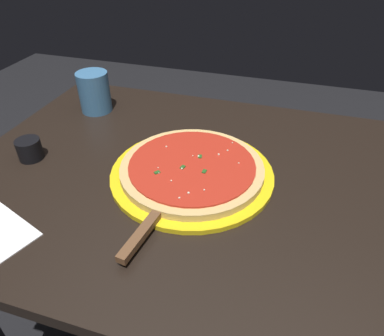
{
  "coord_description": "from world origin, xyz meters",
  "views": [
    {
      "loc": [
        -0.19,
        0.58,
        1.22
      ],
      "look_at": [
        -0.01,
        0.01,
        0.77
      ],
      "focal_mm": 32.66,
      "sensor_mm": 36.0,
      "label": 1
    }
  ],
  "objects_px": {
    "pizza": "(192,168)",
    "cup_tall_drink": "(94,92)",
    "pizza_server": "(153,219)",
    "cup_small_sauce": "(29,149)",
    "serving_plate": "(192,173)"
  },
  "relations": [
    {
      "from": "cup_tall_drink",
      "to": "cup_small_sauce",
      "type": "xyz_separation_m",
      "value": [
        0.02,
        0.26,
        -0.03
      ]
    },
    {
      "from": "pizza_server",
      "to": "pizza",
      "type": "bearing_deg",
      "value": -97.83
    },
    {
      "from": "pizza",
      "to": "cup_tall_drink",
      "type": "xyz_separation_m",
      "value": [
        0.35,
        -0.22,
        0.04
      ]
    },
    {
      "from": "pizza",
      "to": "pizza_server",
      "type": "bearing_deg",
      "value": 82.17
    },
    {
      "from": "cup_small_sauce",
      "to": "cup_tall_drink",
      "type": "bearing_deg",
      "value": -95.05
    },
    {
      "from": "cup_tall_drink",
      "to": "pizza_server",
      "type": "bearing_deg",
      "value": 130.79
    },
    {
      "from": "pizza",
      "to": "cup_tall_drink",
      "type": "bearing_deg",
      "value": -31.7
    },
    {
      "from": "serving_plate",
      "to": "cup_small_sauce",
      "type": "bearing_deg",
      "value": 6.79
    },
    {
      "from": "pizza_server",
      "to": "cup_tall_drink",
      "type": "xyz_separation_m",
      "value": [
        0.33,
        -0.38,
        0.04
      ]
    },
    {
      "from": "pizza",
      "to": "pizza_server",
      "type": "distance_m",
      "value": 0.17
    },
    {
      "from": "cup_small_sauce",
      "to": "serving_plate",
      "type": "bearing_deg",
      "value": -173.21
    },
    {
      "from": "pizza",
      "to": "cup_tall_drink",
      "type": "height_order",
      "value": "cup_tall_drink"
    },
    {
      "from": "serving_plate",
      "to": "pizza_server",
      "type": "height_order",
      "value": "pizza_server"
    },
    {
      "from": "serving_plate",
      "to": "cup_small_sauce",
      "type": "distance_m",
      "value": 0.38
    },
    {
      "from": "cup_tall_drink",
      "to": "cup_small_sauce",
      "type": "height_order",
      "value": "cup_tall_drink"
    }
  ]
}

